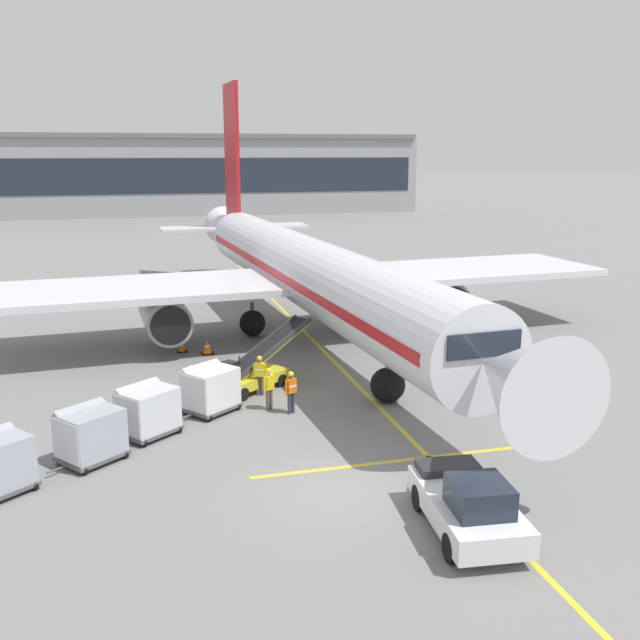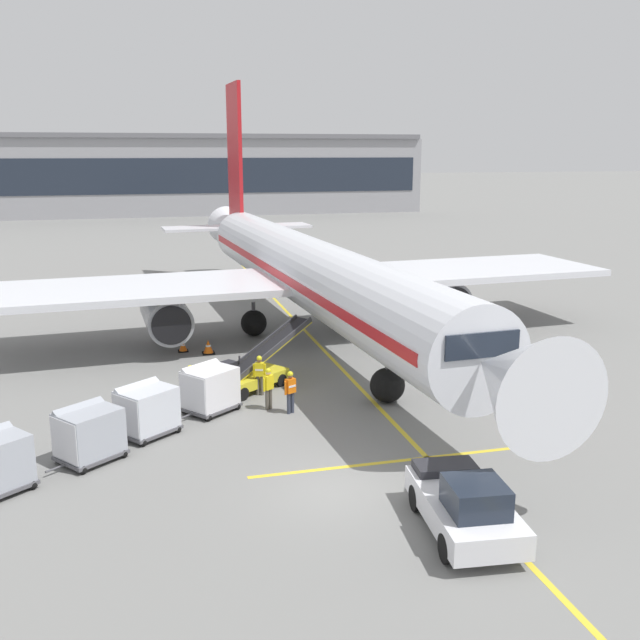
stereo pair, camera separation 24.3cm
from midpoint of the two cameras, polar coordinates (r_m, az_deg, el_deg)
The scene contains 16 objects.
ground_plane at distance 22.59m, azimuth 1.59°, elevation -13.47°, with size 600.00×600.00×0.00m, color slate.
parked_airplane at distance 39.64m, azimuth -1.01°, elevation 3.91°, with size 35.73×45.34×15.20m.
belt_loader at distance 31.52m, azimuth -5.07°, elevation -4.00°, with size 5.11×4.25×2.67m.
baggage_cart_lead at distance 28.89m, azimuth -8.59°, elevation -5.35°, with size 2.65×2.49×1.91m.
baggage_cart_second at distance 27.02m, azimuth -13.45°, elevation -6.92°, with size 2.65×2.49×1.91m.
baggage_cart_third at distance 25.40m, azimuth -17.73°, elevation -8.54°, with size 2.65×2.49×1.91m.
pushback_tug at distance 20.42m, azimuth 11.85°, elevation -14.26°, with size 2.51×4.58×1.83m.
ground_crew_by_loader at distance 29.60m, azimuth -10.04°, elevation -4.95°, with size 0.32×0.56×1.74m.
ground_crew_by_carts at distance 28.85m, azimuth -3.89°, elevation -5.26°, with size 0.49×0.41×1.74m.
ground_crew_marshaller at distance 30.55m, azimuth -4.61°, elevation -4.21°, with size 0.54×0.35×1.74m.
ground_crew_wingwalker at distance 28.40m, azimuth -2.13°, elevation -5.54°, with size 0.52×0.38×1.74m.
safety_cone_engine_keepout at distance 37.83m, azimuth -10.69°, elevation -2.05°, with size 0.52×0.52×0.60m.
safety_cone_wingtip at distance 37.21m, azimuth -8.72°, elevation -2.14°, with size 0.64×0.64×0.72m.
apron_guidance_line_lead_in at distance 39.67m, azimuth -0.38°, elevation -1.52°, with size 0.20×110.00×0.01m.
apron_guidance_line_stop_bar at distance 25.01m, azimuth 8.45°, elevation -10.84°, with size 12.00×0.20×0.01m.
terminal_building at distance 124.61m, azimuth -15.27°, elevation 11.14°, with size 97.04×19.74×12.78m.
Camera 2 is at (-5.48, -19.40, 10.20)m, focal length 40.12 mm.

